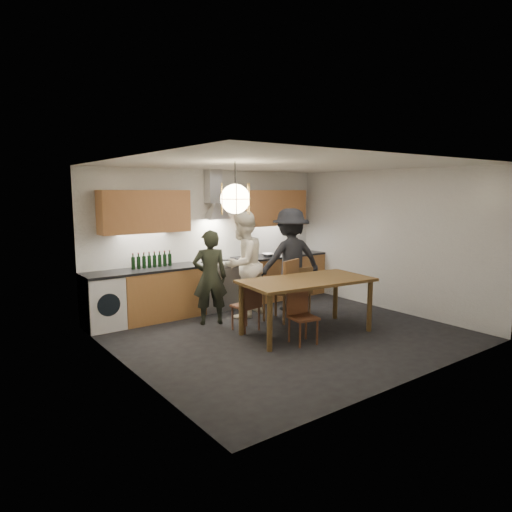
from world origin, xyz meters
TOP-DOWN VIEW (x-y plane):
  - ground at (0.00, 0.00)m, footprint 5.00×5.00m
  - room_shell at (0.00, 0.00)m, footprint 5.02×4.52m
  - counter_run at (0.02, 1.95)m, footprint 5.00×0.62m
  - range_stove at (0.00, 1.94)m, footprint 0.90×0.60m
  - wall_fixtures at (0.00, 2.07)m, footprint 4.30×0.54m
  - pendant_lamp at (-1.00, -0.10)m, footprint 0.43×0.43m
  - dining_table at (0.27, -0.18)m, footprint 2.14×1.25m
  - chair_back_left at (-0.39, 0.43)m, footprint 0.41×0.41m
  - chair_back_mid at (0.42, 0.52)m, footprint 0.62×0.62m
  - chair_back_right at (0.84, 0.62)m, footprint 0.46×0.46m
  - chair_front at (-0.10, -0.44)m, footprint 0.42×0.42m
  - person_left at (-0.67, 1.15)m, footprint 0.68×0.57m
  - person_mid at (0.04, 1.23)m, footprint 1.10×0.98m
  - person_right at (1.00, 1.05)m, footprint 1.36×1.00m
  - mixing_bowl at (1.13, 1.88)m, footprint 0.28×0.28m
  - stock_pot at (1.59, 1.95)m, footprint 0.22×0.22m
  - wine_bottles at (-1.30, 2.04)m, footprint 0.74×0.06m

SIDE VIEW (x-z plane):
  - ground at x=0.00m, z-range 0.00..0.00m
  - range_stove at x=0.00m, z-range -0.02..0.90m
  - counter_run at x=0.02m, z-range 0.00..0.90m
  - chair_front at x=-0.10m, z-range 0.06..0.86m
  - chair_back_left at x=-0.39m, z-range 0.06..0.88m
  - chair_back_right at x=0.84m, z-range 0.06..0.95m
  - chair_back_mid at x=0.42m, z-range 0.08..1.15m
  - dining_table at x=0.27m, z-range 0.33..1.19m
  - person_left at x=-0.67m, z-range 0.00..1.58m
  - person_mid at x=0.04m, z-range 0.00..1.86m
  - mixing_bowl at x=1.13m, z-range 0.90..0.96m
  - person_right at x=1.00m, z-range 0.00..1.89m
  - stock_pot at x=1.59m, z-range 0.90..1.03m
  - wine_bottles at x=-1.30m, z-range 0.90..1.17m
  - room_shell at x=0.00m, z-range 0.40..3.01m
  - wall_fixtures at x=0.00m, z-range 1.32..2.42m
  - pendant_lamp at x=-1.00m, z-range 1.75..2.45m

